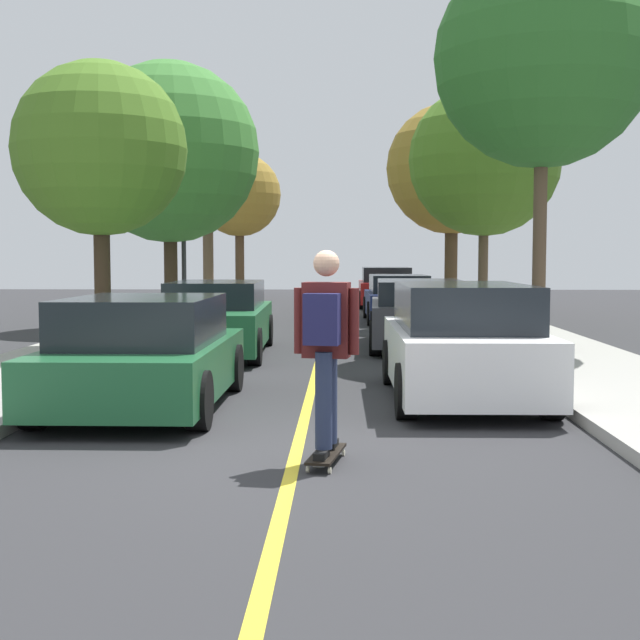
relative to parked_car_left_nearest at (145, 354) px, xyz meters
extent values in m
plane|color=#2D2D30|center=(1.95, -2.42, -0.66)|extent=(80.00, 80.00, 0.00)
cube|color=gold|center=(1.95, 1.58, -0.65)|extent=(0.12, 39.20, 0.01)
cube|color=#1E5B33|center=(0.00, 0.03, -0.17)|extent=(1.90, 4.12, 0.62)
cube|color=black|center=(0.00, -0.07, 0.42)|extent=(1.67, 2.42, 0.55)
cylinder|color=black|center=(0.87, -1.33, -0.34)|extent=(0.22, 0.64, 0.64)
cylinder|color=black|center=(-0.89, -1.32, -0.34)|extent=(0.22, 0.64, 0.64)
cylinder|color=black|center=(0.89, 1.38, -0.34)|extent=(0.22, 0.64, 0.64)
cylinder|color=black|center=(-0.87, 1.39, -0.34)|extent=(0.22, 0.64, 0.64)
cube|color=#1E5B33|center=(0.00, 5.79, -0.13)|extent=(1.96, 4.73, 0.70)
cube|color=black|center=(-0.01, 6.03, 0.47)|extent=(1.69, 2.72, 0.48)
cylinder|color=black|center=(0.90, 4.17, -0.34)|extent=(0.24, 0.65, 0.64)
cylinder|color=black|center=(-0.82, 4.12, -0.34)|extent=(0.24, 0.65, 0.64)
cylinder|color=black|center=(0.82, 7.45, -0.34)|extent=(0.24, 0.65, 0.64)
cylinder|color=black|center=(-0.90, 7.41, -0.34)|extent=(0.24, 0.65, 0.64)
cube|color=white|center=(3.90, 0.74, -0.10)|extent=(1.79, 4.12, 0.75)
cube|color=black|center=(3.90, 0.73, 0.55)|extent=(1.57, 2.79, 0.56)
cylinder|color=black|center=(3.08, 2.09, -0.34)|extent=(0.22, 0.64, 0.64)
cylinder|color=black|center=(4.71, 2.10, -0.34)|extent=(0.22, 0.64, 0.64)
cylinder|color=black|center=(3.09, -0.62, -0.34)|extent=(0.22, 0.64, 0.64)
cylinder|color=black|center=(4.73, -0.61, -0.34)|extent=(0.22, 0.64, 0.64)
cube|color=#38383D|center=(3.90, 7.15, -0.11)|extent=(2.02, 4.46, 0.74)
cube|color=black|center=(3.90, 6.91, 0.48)|extent=(1.75, 3.02, 0.44)
cylinder|color=black|center=(3.08, 8.68, -0.34)|extent=(0.24, 0.65, 0.64)
cylinder|color=black|center=(4.83, 8.62, -0.34)|extent=(0.24, 0.65, 0.64)
cylinder|color=black|center=(2.98, 5.68, -0.34)|extent=(0.24, 0.65, 0.64)
cylinder|color=black|center=(4.73, 5.62, -0.34)|extent=(0.24, 0.65, 0.64)
cube|color=navy|center=(3.90, 14.09, -0.15)|extent=(1.78, 4.20, 0.65)
cube|color=black|center=(3.91, 13.88, 0.42)|extent=(1.55, 2.55, 0.49)
cylinder|color=black|center=(3.08, 15.46, -0.34)|extent=(0.23, 0.64, 0.64)
cylinder|color=black|center=(4.69, 15.49, -0.34)|extent=(0.23, 0.64, 0.64)
cylinder|color=black|center=(3.12, 12.69, -0.34)|extent=(0.23, 0.64, 0.64)
cylinder|color=black|center=(4.73, 12.71, -0.34)|extent=(0.23, 0.64, 0.64)
cube|color=maroon|center=(3.90, 21.09, -0.11)|extent=(1.90, 4.09, 0.74)
cube|color=black|center=(3.90, 21.06, 0.52)|extent=(1.67, 2.64, 0.51)
cylinder|color=black|center=(3.02, 22.44, -0.34)|extent=(0.22, 0.64, 0.64)
cylinder|color=black|center=(4.79, 22.44, -0.34)|extent=(0.22, 0.64, 0.64)
cylinder|color=black|center=(3.02, 19.75, -0.34)|extent=(0.22, 0.64, 0.64)
cylinder|color=black|center=(4.79, 19.75, -0.34)|extent=(0.22, 0.64, 0.64)
cylinder|color=#3D2D1E|center=(-2.03, 5.52, 0.92)|extent=(0.30, 0.30, 2.87)
sphere|color=#4C7A23|center=(-2.03, 5.52, 3.12)|extent=(3.16, 3.16, 3.16)
cylinder|color=#3D2D1E|center=(-2.03, 11.88, 0.90)|extent=(0.34, 0.34, 2.84)
sphere|color=#3D7F33|center=(-2.03, 11.88, 3.80)|extent=(4.56, 4.56, 4.56)
cylinder|color=brown|center=(-2.03, 18.08, 1.38)|extent=(0.34, 0.34, 3.79)
sphere|color=#3D7F33|center=(-2.03, 18.08, 4.07)|extent=(3.14, 3.14, 3.14)
cylinder|color=#4C3823|center=(-2.03, 26.74, 1.02)|extent=(0.38, 0.38, 3.07)
sphere|color=olive|center=(-2.03, 26.74, 3.76)|extent=(3.52, 3.52, 3.52)
cylinder|color=brown|center=(5.94, 5.59, 1.51)|extent=(0.24, 0.24, 4.05)
sphere|color=#2D6B28|center=(5.94, 5.59, 4.70)|extent=(3.89, 3.89, 3.89)
cylinder|color=brown|center=(5.94, 12.00, 1.00)|extent=(0.25, 0.25, 3.04)
sphere|color=#4C7A23|center=(5.94, 12.00, 3.59)|extent=(3.83, 3.83, 3.83)
cylinder|color=#4C3823|center=(5.94, 18.71, 1.25)|extent=(0.42, 0.42, 3.53)
sphere|color=olive|center=(5.94, 18.71, 4.05)|extent=(4.31, 4.31, 4.31)
cylinder|color=#38383D|center=(-1.75, 12.19, 1.79)|extent=(0.12, 0.12, 4.62)
cube|color=#EAE5C6|center=(-1.75, 12.19, 4.22)|extent=(0.36, 0.24, 0.20)
cube|color=black|center=(2.24, -2.78, -0.57)|extent=(0.36, 0.87, 0.02)
cylinder|color=beige|center=(2.21, -2.43, -0.63)|extent=(0.03, 0.06, 0.06)
cylinder|color=beige|center=(2.39, -2.46, -0.63)|extent=(0.03, 0.06, 0.06)
cylinder|color=beige|center=(2.09, -3.10, -0.63)|extent=(0.03, 0.06, 0.06)
cylinder|color=beige|center=(2.28, -3.13, -0.63)|extent=(0.03, 0.06, 0.06)
cube|color=#99999E|center=(2.30, -2.45, -0.59)|extent=(0.11, 0.06, 0.02)
cube|color=#99999E|center=(2.19, -3.12, -0.59)|extent=(0.11, 0.06, 0.02)
cube|color=black|center=(2.28, -2.56, -0.52)|extent=(0.14, 0.27, 0.06)
cube|color=black|center=(2.21, -3.00, -0.52)|extent=(0.14, 0.27, 0.06)
cylinder|color=#283351|center=(2.26, -2.66, -0.07)|extent=(0.17, 0.17, 0.85)
cylinder|color=#283351|center=(2.22, -2.90, -0.07)|extent=(0.17, 0.17, 0.85)
cube|color=#511919|center=(2.24, -2.78, 0.62)|extent=(0.43, 0.28, 0.66)
sphere|color=tan|center=(2.24, -2.78, 1.12)|extent=(0.23, 0.23, 0.23)
cylinder|color=#511919|center=(2.00, -2.74, 0.61)|extent=(0.10, 0.10, 0.58)
cylinder|color=#511919|center=(2.49, -2.82, 0.61)|extent=(0.10, 0.10, 0.58)
cube|color=#1E1E4C|center=(2.21, -2.98, 0.64)|extent=(0.33, 0.23, 0.44)
camera|label=1|loc=(2.40, -10.43, 1.18)|focal=49.20mm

